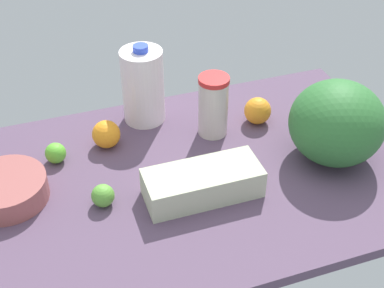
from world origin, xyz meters
TOP-DOWN VIEW (x-y plane):
  - countertop at (0.00, 0.00)cm, footprint 120.00×76.00cm
  - milk_jug at (-4.85, 28.92)cm, footprint 12.16×12.16cm
  - egg_carton at (-0.36, -8.05)cm, footprint 28.87×12.05cm
  - watermelon at (38.00, -5.18)cm, footprint 24.93×24.93cm
  - tumbler_cup at (11.69, 15.69)cm, footprint 8.59×8.59cm
  - mixing_bowl at (-45.76, 6.28)cm, footprint 19.88×19.88cm
  - lime_beside_bowl at (-32.55, 16.98)cm, footprint 5.59×5.59cm
  - lime_near_front at (-23.97, -3.45)cm, footprint 5.66×5.66cm
  - orange_by_jug at (25.87, 16.17)cm, footprint 7.91×7.91cm
  - orange_loose at (-18.27, 19.38)cm, footprint 7.80×7.80cm

SIDE VIEW (x-z plane):
  - countertop at x=0.00cm, z-range 0.00..3.00cm
  - lime_beside_bowl at x=-32.55cm, z-range 3.00..8.59cm
  - lime_near_front at x=-23.97cm, z-range 3.00..8.66cm
  - mixing_bowl at x=-45.76cm, z-range 3.00..8.97cm
  - egg_carton at x=-0.36cm, z-range 3.00..10.57cm
  - orange_loose at x=-18.27cm, z-range 3.00..10.80cm
  - orange_by_jug at x=25.87cm, z-range 3.00..10.91cm
  - tumbler_cup at x=11.69cm, z-range 3.04..21.20cm
  - watermelon at x=38.00cm, z-range 3.00..25.21cm
  - milk_jug at x=-4.85cm, z-range 2.22..26.21cm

